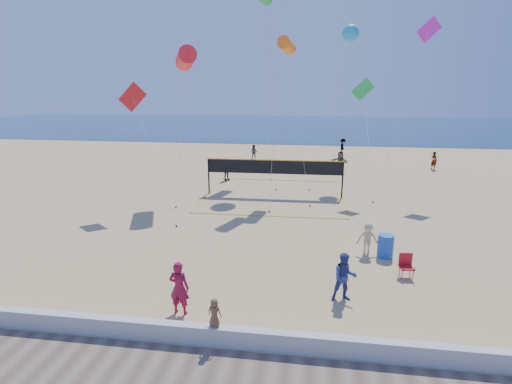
# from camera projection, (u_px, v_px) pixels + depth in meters

# --- Properties ---
(ground) EXTENTS (120.00, 120.00, 0.00)m
(ground) POSITION_uv_depth(u_px,v_px,m) (266.00, 295.00, 14.06)
(ground) COLOR tan
(ground) RESTS_ON ground
(ocean) EXTENTS (140.00, 50.00, 0.03)m
(ocean) POSITION_uv_depth(u_px,v_px,m) (306.00, 126.00, 73.34)
(ocean) COLOR navy
(ocean) RESTS_ON ground
(seawall) EXTENTS (32.00, 0.30, 0.60)m
(seawall) POSITION_uv_depth(u_px,v_px,m) (254.00, 339.00, 11.11)
(seawall) COLOR silver
(seawall) RESTS_ON ground
(woman) EXTENTS (0.69, 0.48, 1.80)m
(woman) POSITION_uv_depth(u_px,v_px,m) (179.00, 288.00, 12.71)
(woman) COLOR maroon
(woman) RESTS_ON ground
(toddler) EXTENTS (0.46, 0.34, 0.84)m
(toddler) POSITION_uv_depth(u_px,v_px,m) (215.00, 313.00, 11.12)
(toddler) COLOR brown
(toddler) RESTS_ON seawall
(bystander_a) EXTENTS (0.92, 0.76, 1.71)m
(bystander_a) POSITION_uv_depth(u_px,v_px,m) (345.00, 277.00, 13.52)
(bystander_a) COLOR navy
(bystander_a) RESTS_ON ground
(bystander_b) EXTENTS (0.98, 0.60, 1.46)m
(bystander_b) POSITION_uv_depth(u_px,v_px,m) (368.00, 238.00, 17.31)
(bystander_b) COLOR #D0BF8B
(bystander_b) RESTS_ON ground
(far_person_0) EXTENTS (1.00, 0.97, 1.68)m
(far_person_0) POSITION_uv_depth(u_px,v_px,m) (226.00, 170.00, 30.89)
(far_person_0) COLOR gray
(far_person_0) RESTS_ON ground
(far_person_1) EXTENTS (1.66, 1.37, 1.78)m
(far_person_1) POSITION_uv_depth(u_px,v_px,m) (340.00, 162.00, 33.86)
(far_person_1) COLOR gray
(far_person_1) RESTS_ON ground
(far_person_2) EXTENTS (0.66, 0.70, 1.60)m
(far_person_2) POSITION_uv_depth(u_px,v_px,m) (434.00, 161.00, 34.94)
(far_person_2) COLOR gray
(far_person_2) RESTS_ON ground
(far_person_3) EXTENTS (0.79, 0.65, 1.48)m
(far_person_3) POSITION_uv_depth(u_px,v_px,m) (254.00, 152.00, 39.60)
(far_person_3) COLOR gray
(far_person_3) RESTS_ON ground
(far_person_4) EXTENTS (0.88, 1.26, 1.79)m
(far_person_4) POSITION_uv_depth(u_px,v_px,m) (343.00, 147.00, 41.86)
(far_person_4) COLOR gray
(far_person_4) RESTS_ON ground
(camp_chair) EXTENTS (0.55, 0.66, 1.04)m
(camp_chair) POSITION_uv_depth(u_px,v_px,m) (406.00, 264.00, 15.28)
(camp_chair) COLOR #B2141C
(camp_chair) RESTS_ON ground
(trash_barrel) EXTENTS (0.74, 0.74, 1.00)m
(trash_barrel) POSITION_uv_depth(u_px,v_px,m) (386.00, 246.00, 17.08)
(trash_barrel) COLOR blue
(trash_barrel) RESTS_ON ground
(volleyball_net) EXTENTS (9.30, 9.15, 2.44)m
(volleyball_net) POSITION_uv_depth(u_px,v_px,m) (274.00, 171.00, 26.40)
(volleyball_net) COLOR black
(volleyball_net) RESTS_ON ground
(kite_0) EXTENTS (2.08, 4.71, 9.51)m
(kite_0) POSITION_uv_depth(u_px,v_px,m) (186.00, 58.00, 24.85)
(kite_0) COLOR #FF222A
(kite_0) RESTS_ON ground
(kite_2) EXTENTS (2.48, 4.80, 10.19)m
(kite_2) POSITION_uv_depth(u_px,v_px,m) (287.00, 46.00, 25.66)
(kite_2) COLOR orange
(kite_2) RESTS_ON ground
(kite_3) EXTENTS (4.37, 3.58, 7.37)m
(kite_3) POSITION_uv_depth(u_px,v_px,m) (134.00, 102.00, 22.81)
(kite_3) COLOR red
(kite_3) RESTS_ON ground
(kite_4) EXTENTS (1.49, 8.46, 7.67)m
(kite_4) POSITION_uv_depth(u_px,v_px,m) (364.00, 97.00, 24.96)
(kite_4) COLOR green
(kite_4) RESTS_ON ground
(kite_5) EXTENTS (4.22, 4.50, 11.53)m
(kite_5) POSITION_uv_depth(u_px,v_px,m) (426.00, 39.00, 25.90)
(kite_5) COLOR #E624D8
(kite_5) RESTS_ON ground
(kite_7) EXTENTS (3.29, 5.73, 11.56)m
(kite_7) POSITION_uv_depth(u_px,v_px,m) (351.00, 33.00, 29.63)
(kite_7) COLOR #22A8D1
(kite_7) RESTS_ON ground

